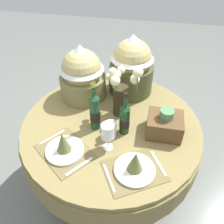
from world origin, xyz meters
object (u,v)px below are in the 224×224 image
at_px(gift_tub_back_centre, 132,63).
at_px(woven_basket_side_right, 165,124).
at_px(flower_vase, 122,92).
at_px(tumbler_near_left, 111,129).
at_px(place_setting_left, 64,146).
at_px(wine_glass_right, 108,132).
at_px(wine_bottle_right, 125,119).
at_px(dining_table, 111,138).
at_px(place_setting_right, 135,166).
at_px(gift_tub_back_left, 82,71).
at_px(wine_bottle_left, 95,112).

relative_size(gift_tub_back_centre, woven_basket_side_right, 2.11).
height_order(flower_vase, woven_basket_side_right, flower_vase).
bearing_deg(tumbler_near_left, place_setting_left, -143.68).
relative_size(wine_glass_right, gift_tub_back_centre, 0.41).
distance_m(wine_glass_right, gift_tub_back_centre, 0.65).
relative_size(flower_vase, tumbler_near_left, 3.60).
distance_m(place_setting_left, wine_bottle_right, 0.42).
relative_size(dining_table, tumbler_near_left, 11.22).
xyz_separation_m(place_setting_right, gift_tub_back_centre, (-0.13, 0.78, 0.21)).
xyz_separation_m(wine_bottle_right, gift_tub_back_centre, (-0.02, 0.48, 0.13)).
relative_size(flower_vase, gift_tub_back_left, 0.94).
height_order(gift_tub_back_centre, woven_basket_side_right, gift_tub_back_centre).
bearing_deg(place_setting_right, flower_vase, 108.03).
height_order(wine_glass_right, gift_tub_back_centre, gift_tub_back_centre).
xyz_separation_m(gift_tub_back_centre, woven_basket_side_right, (0.28, -0.44, -0.18)).
relative_size(dining_table, gift_tub_back_left, 2.93).
relative_size(wine_bottle_left, tumbler_near_left, 3.20).
relative_size(wine_bottle_right, gift_tub_back_centre, 0.67).
xyz_separation_m(tumbler_near_left, gift_tub_back_centre, (0.06, 0.53, 0.20)).
distance_m(gift_tub_back_left, woven_basket_side_right, 0.72).
distance_m(wine_glass_right, woven_basket_side_right, 0.40).
height_order(dining_table, place_setting_left, place_setting_left).
bearing_deg(gift_tub_back_left, wine_bottle_right, -42.30).
bearing_deg(wine_bottle_left, place_setting_left, -119.31).
xyz_separation_m(wine_bottle_right, tumbler_near_left, (-0.08, -0.05, -0.06)).
bearing_deg(place_setting_left, tumbler_near_left, 36.32).
distance_m(dining_table, wine_bottle_right, 0.29).
bearing_deg(gift_tub_back_centre, place_setting_right, -80.86).
bearing_deg(flower_vase, place_setting_right, -71.97).
xyz_separation_m(dining_table, wine_glass_right, (0.02, -0.22, 0.29)).
bearing_deg(gift_tub_back_centre, place_setting_left, -113.85).
relative_size(dining_table, flower_vase, 3.12).
distance_m(wine_glass_right, tumbler_near_left, 0.13).
bearing_deg(wine_bottle_left, woven_basket_side_right, 4.25).
distance_m(dining_table, place_setting_right, 0.46).
relative_size(place_setting_left, wine_bottle_right, 1.32).
bearing_deg(wine_glass_right, gift_tub_back_left, 120.75).
xyz_separation_m(wine_glass_right, tumbler_near_left, (-0.00, 0.10, -0.08)).
relative_size(place_setting_left, wine_glass_right, 2.18).
relative_size(flower_vase, wine_bottle_left, 1.12).
xyz_separation_m(place_setting_left, woven_basket_side_right, (0.60, 0.28, 0.03)).
bearing_deg(place_setting_left, woven_basket_side_right, 25.09).
bearing_deg(tumbler_near_left, wine_bottle_right, 32.31).
relative_size(wine_glass_right, woven_basket_side_right, 0.85).
bearing_deg(dining_table, place_setting_right, -60.33).
height_order(dining_table, wine_bottle_left, wine_bottle_left).
xyz_separation_m(gift_tub_back_left, woven_basket_side_right, (0.64, -0.30, -0.15)).
xyz_separation_m(place_setting_right, flower_vase, (-0.16, 0.48, 0.15)).
xyz_separation_m(flower_vase, wine_bottle_left, (-0.15, -0.17, -0.06)).
xyz_separation_m(wine_bottle_right, wine_glass_right, (-0.08, -0.16, 0.02)).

